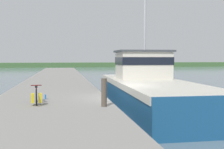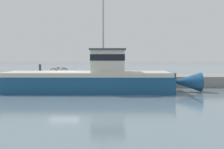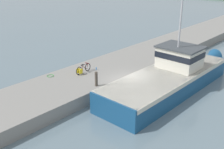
{
  "view_description": "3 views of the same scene",
  "coord_description": "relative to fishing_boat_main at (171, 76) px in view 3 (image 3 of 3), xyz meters",
  "views": [
    {
      "loc": [
        -2.82,
        -12.91,
        2.81
      ],
      "look_at": [
        -0.38,
        1.0,
        1.97
      ],
      "focal_mm": 45.0,
      "sensor_mm": 36.0,
      "label": 1
    },
    {
      "loc": [
        23.21,
        3.89,
        2.6
      ],
      "look_at": [
        0.6,
        3.94,
        1.24
      ],
      "focal_mm": 45.0,
      "sensor_mm": 36.0,
      "label": 2
    },
    {
      "loc": [
        11.89,
        -15.48,
        9.2
      ],
      "look_at": [
        -1.48,
        -0.42,
        1.2
      ],
      "focal_mm": 45.0,
      "sensor_mm": 36.0,
      "label": 3
    }
  ],
  "objects": [
    {
      "name": "ground_plane",
      "position": [
        -1.99,
        -2.62,
        -1.11
      ],
      "size": [
        320.0,
        320.0,
        0.0
      ],
      "primitive_type": "plane",
      "color": "slate"
    },
    {
      "name": "hose_coil",
      "position": [
        -7.3,
        -6.02,
        -0.14
      ],
      "size": [
        0.54,
        0.54,
        0.04
      ],
      "primitive_type": "torus",
      "color": "green",
      "rests_on": "dock_pier"
    },
    {
      "name": "dock_pier",
      "position": [
        -5.35,
        -2.62,
        -0.63
      ],
      "size": [
        5.15,
        80.0,
        0.95
      ],
      "primitive_type": "cube",
      "color": "gray",
      "rests_on": "ground_plane"
    },
    {
      "name": "water_bottle_by_bike",
      "position": [
        -5.6,
        -2.61,
        -0.06
      ],
      "size": [
        0.07,
        0.07,
        0.21
      ],
      "primitive_type": "cylinder",
      "color": "blue",
      "rests_on": "dock_pier"
    },
    {
      "name": "bicycle_touring",
      "position": [
        -5.87,
        -3.94,
        0.17
      ],
      "size": [
        0.52,
        1.71,
        0.72
      ],
      "rotation": [
        0.0,
        0.0,
        0.09
      ],
      "color": "black",
      "rests_on": "dock_pier"
    },
    {
      "name": "fishing_boat_main",
      "position": [
        0.0,
        0.0,
        0.0
      ],
      "size": [
        3.98,
        15.01,
        9.61
      ],
      "rotation": [
        0.0,
        0.0,
        -0.01
      ],
      "color": "navy",
      "rests_on": "ground_plane"
    },
    {
      "name": "mooring_post",
      "position": [
        -3.26,
        -4.97,
        0.38
      ],
      "size": [
        0.21,
        0.21,
        1.08
      ],
      "primitive_type": "cylinder",
      "color": "#51473D",
      "rests_on": "dock_pier"
    }
  ]
}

